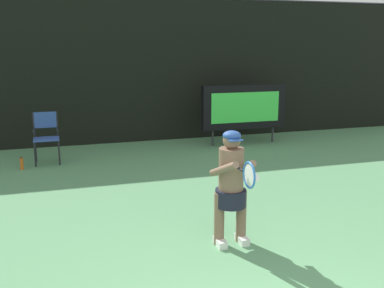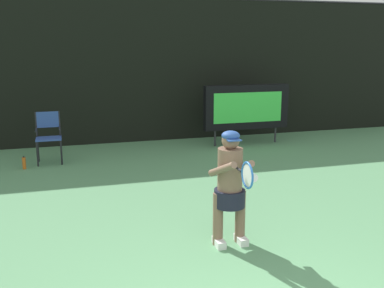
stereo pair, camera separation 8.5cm
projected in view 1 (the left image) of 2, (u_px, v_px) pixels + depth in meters
backdrop_screen at (123, 72)px, 11.27m from camera, size 18.00×0.12×3.66m
scoreboard at (244, 107)px, 11.21m from camera, size 2.20×0.21×1.50m
umpire_chair at (46, 134)px, 9.47m from camera, size 0.52×0.44×1.08m
water_bottle at (22, 164)px, 9.06m from camera, size 0.07×0.07×0.27m
tennis_player at (231, 184)px, 5.57m from camera, size 0.54×0.62×1.46m
tennis_racket at (248, 174)px, 5.04m from camera, size 0.03×0.60×0.31m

